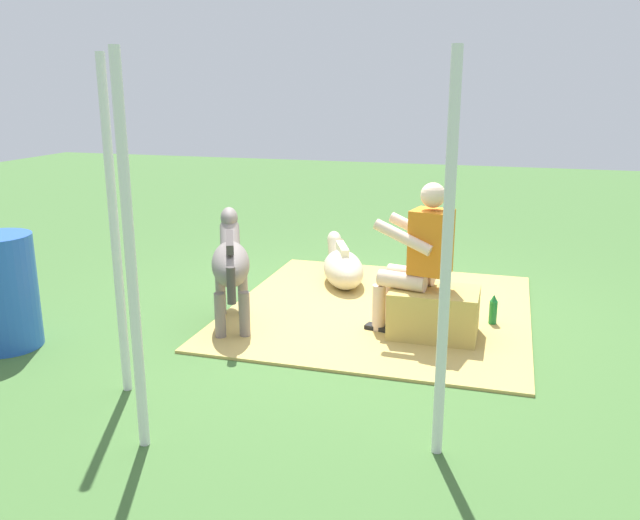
{
  "coord_description": "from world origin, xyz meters",
  "views": [
    {
      "loc": [
        -1.34,
        5.48,
        2.05
      ],
      "look_at": [
        0.22,
        0.14,
        0.55
      ],
      "focal_mm": 36.78,
      "sensor_mm": 36.0,
      "label": 1
    }
  ],
  "objects_px": {
    "pony_standing": "(231,261)",
    "tent_pole_mid": "(131,260)",
    "hay_bale": "(434,314)",
    "tent_pole_right": "(115,232)",
    "tent_pole_left": "(446,264)",
    "pony_lying": "(342,266)",
    "water_barrel": "(2,292)",
    "person_seated": "(418,254)",
    "soda_bottle": "(493,311)"
  },
  "relations": [
    {
      "from": "tent_pole_right",
      "to": "tent_pole_mid",
      "type": "xyz_separation_m",
      "value": [
        -0.49,
        0.6,
        0.0
      ]
    },
    {
      "from": "hay_bale",
      "to": "person_seated",
      "type": "xyz_separation_m",
      "value": [
        0.16,
        -0.02,
        0.5
      ]
    },
    {
      "from": "pony_standing",
      "to": "tent_pole_mid",
      "type": "distance_m",
      "value": 2.1
    },
    {
      "from": "pony_lying",
      "to": "soda_bottle",
      "type": "xyz_separation_m",
      "value": [
        -1.58,
        0.87,
        -0.05
      ]
    },
    {
      "from": "soda_bottle",
      "to": "tent_pole_left",
      "type": "distance_m",
      "value": 2.4
    },
    {
      "from": "person_seated",
      "to": "pony_lying",
      "type": "bearing_deg",
      "value": -52.76
    },
    {
      "from": "pony_lying",
      "to": "tent_pole_left",
      "type": "xyz_separation_m",
      "value": [
        -1.35,
        3.05,
        0.93
      ]
    },
    {
      "from": "hay_bale",
      "to": "pony_lying",
      "type": "height_order",
      "value": "pony_lying"
    },
    {
      "from": "pony_lying",
      "to": "water_barrel",
      "type": "bearing_deg",
      "value": 48.42
    },
    {
      "from": "tent_pole_right",
      "to": "pony_lying",
      "type": "bearing_deg",
      "value": -105.78
    },
    {
      "from": "hay_bale",
      "to": "pony_lying",
      "type": "distance_m",
      "value": 1.7
    },
    {
      "from": "hay_bale",
      "to": "water_barrel",
      "type": "bearing_deg",
      "value": 19.32
    },
    {
      "from": "soda_bottle",
      "to": "tent_pole_right",
      "type": "bearing_deg",
      "value": 39.6
    },
    {
      "from": "pony_lying",
      "to": "soda_bottle",
      "type": "distance_m",
      "value": 1.81
    },
    {
      "from": "tent_pole_right",
      "to": "hay_bale",
      "type": "bearing_deg",
      "value": -140.87
    },
    {
      "from": "hay_bale",
      "to": "tent_pole_right",
      "type": "relative_size",
      "value": 0.32
    },
    {
      "from": "tent_pole_right",
      "to": "tent_pole_mid",
      "type": "distance_m",
      "value": 0.78
    },
    {
      "from": "hay_bale",
      "to": "tent_pole_right",
      "type": "distance_m",
      "value": 2.64
    },
    {
      "from": "pony_standing",
      "to": "tent_pole_mid",
      "type": "relative_size",
      "value": 0.56
    },
    {
      "from": "pony_standing",
      "to": "pony_lying",
      "type": "distance_m",
      "value": 1.62
    },
    {
      "from": "soda_bottle",
      "to": "tent_pole_right",
      "type": "height_order",
      "value": "tent_pole_right"
    },
    {
      "from": "water_barrel",
      "to": "pony_lying",
      "type": "bearing_deg",
      "value": -131.58
    },
    {
      "from": "hay_bale",
      "to": "tent_pole_left",
      "type": "xyz_separation_m",
      "value": [
        -0.23,
        1.77,
        0.91
      ]
    },
    {
      "from": "water_barrel",
      "to": "tent_pole_left",
      "type": "height_order",
      "value": "tent_pole_left"
    },
    {
      "from": "hay_bale",
      "to": "tent_pole_mid",
      "type": "relative_size",
      "value": 0.32
    },
    {
      "from": "person_seated",
      "to": "tent_pole_mid",
      "type": "bearing_deg",
      "value": 59.9
    },
    {
      "from": "pony_standing",
      "to": "tent_pole_left",
      "type": "height_order",
      "value": "tent_pole_left"
    },
    {
      "from": "person_seated",
      "to": "tent_pole_right",
      "type": "xyz_separation_m",
      "value": [
        1.76,
        1.59,
        0.42
      ]
    },
    {
      "from": "soda_bottle",
      "to": "water_barrel",
      "type": "xyz_separation_m",
      "value": [
        3.74,
        1.56,
        0.32
      ]
    },
    {
      "from": "pony_lying",
      "to": "tent_pole_left",
      "type": "distance_m",
      "value": 3.46
    },
    {
      "from": "water_barrel",
      "to": "tent_pole_right",
      "type": "distance_m",
      "value": 1.56
    },
    {
      "from": "hay_bale",
      "to": "tent_pole_left",
      "type": "height_order",
      "value": "tent_pole_left"
    },
    {
      "from": "person_seated",
      "to": "tent_pole_left",
      "type": "xyz_separation_m",
      "value": [
        -0.39,
        1.79,
        0.42
      ]
    },
    {
      "from": "water_barrel",
      "to": "person_seated",
      "type": "bearing_deg",
      "value": -159.39
    },
    {
      "from": "tent_pole_left",
      "to": "tent_pole_right",
      "type": "height_order",
      "value": "same"
    },
    {
      "from": "person_seated",
      "to": "tent_pole_mid",
      "type": "relative_size",
      "value": 0.58
    },
    {
      "from": "tent_pole_left",
      "to": "person_seated",
      "type": "bearing_deg",
      "value": -77.7
    },
    {
      "from": "water_barrel",
      "to": "tent_pole_mid",
      "type": "relative_size",
      "value": 0.41
    },
    {
      "from": "water_barrel",
      "to": "tent_pole_mid",
      "type": "distance_m",
      "value": 2.21
    },
    {
      "from": "hay_bale",
      "to": "tent_pole_right",
      "type": "height_order",
      "value": "tent_pole_right"
    },
    {
      "from": "soda_bottle",
      "to": "water_barrel",
      "type": "bearing_deg",
      "value": 22.65
    },
    {
      "from": "pony_lying",
      "to": "tent_pole_right",
      "type": "relative_size",
      "value": 0.6
    },
    {
      "from": "tent_pole_left",
      "to": "pony_lying",
      "type": "bearing_deg",
      "value": -66.16
    },
    {
      "from": "water_barrel",
      "to": "tent_pole_right",
      "type": "bearing_deg",
      "value": 163.01
    },
    {
      "from": "hay_bale",
      "to": "pony_standing",
      "type": "xyz_separation_m",
      "value": [
        1.74,
        0.16,
        0.36
      ]
    },
    {
      "from": "person_seated",
      "to": "water_barrel",
      "type": "xyz_separation_m",
      "value": [
        3.12,
        1.17,
        -0.25
      ]
    },
    {
      "from": "tent_pole_left",
      "to": "tent_pole_mid",
      "type": "relative_size",
      "value": 1.0
    },
    {
      "from": "person_seated",
      "to": "pony_lying",
      "type": "height_order",
      "value": "person_seated"
    },
    {
      "from": "person_seated",
      "to": "water_barrel",
      "type": "relative_size",
      "value": 1.41
    },
    {
      "from": "pony_lying",
      "to": "tent_pole_left",
      "type": "bearing_deg",
      "value": 113.84
    }
  ]
}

